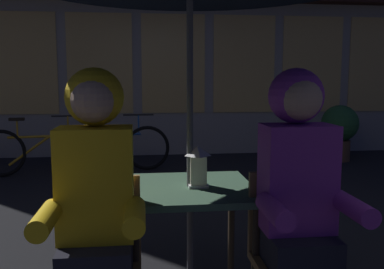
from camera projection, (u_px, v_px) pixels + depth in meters
The scene contains 9 objects.
cafe_table at pixel (190, 203), 2.42m from camera, with size 0.72×0.72×0.74m.
lantern at pixel (198, 165), 2.38m from camera, with size 0.11×0.11×0.23m.
chair_left at pixel (99, 259), 2.02m from camera, with size 0.40×0.40×0.87m.
chair_right at pixel (292, 250), 2.13m from camera, with size 0.40×0.40×0.87m.
person_left_hooded at pixel (95, 190), 1.92m from camera, with size 0.45×0.56×1.40m.
person_right_hooded at pixel (299, 184), 2.03m from camera, with size 0.45×0.56×1.40m.
bicycle_second at pixel (40, 150), 5.93m from camera, with size 1.67×0.30×0.84m.
bicycle_third at pixel (112, 148), 6.15m from camera, with size 1.68×0.16×0.84m.
potted_plant at pixel (340, 128), 6.93m from camera, with size 0.60×0.60×0.92m.
Camera 1 is at (-0.26, -2.33, 1.35)m, focal length 39.52 mm.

